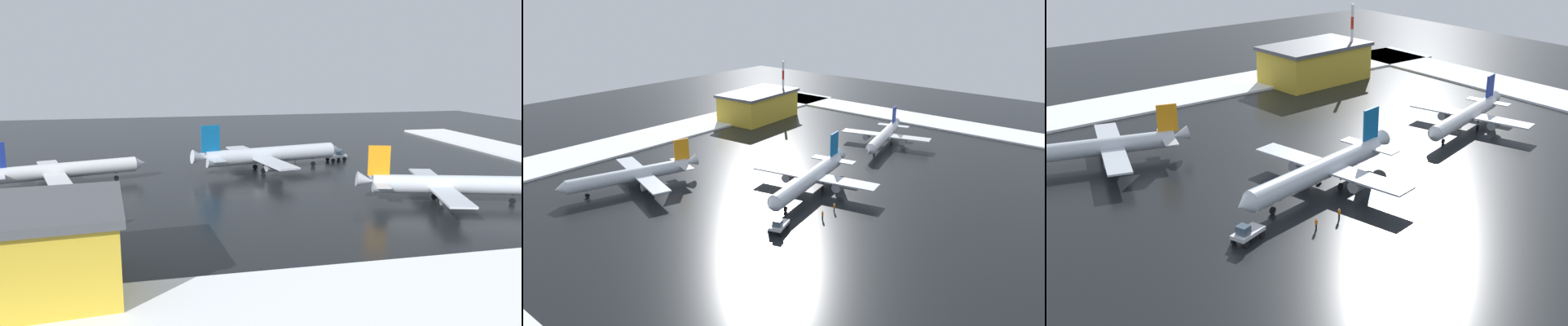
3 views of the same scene
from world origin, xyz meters
TOP-DOWN VIEW (x-y plane):
  - ground_plane at (0.00, 0.00)m, footprint 240.00×240.00m
  - snow_bank_far at (0.00, -50.00)m, footprint 152.00×16.00m
  - snow_bank_left at (-67.00, 0.00)m, footprint 14.00×116.00m
  - airplane_parked_starboard at (3.34, 8.65)m, footprint 32.94×27.57m
  - airplane_far_rear at (25.34, -21.37)m, footprint 29.55×24.86m
  - airplane_distant_tail at (-35.16, 3.70)m, footprint 28.22×23.71m
  - pushback_tug at (20.76, 15.34)m, footprint 5.07×3.60m
  - ground_crew_near_tug at (11.87, 18.19)m, footprint 0.36×0.36m
  - ground_crew_beside_wing at (7.63, 17.81)m, footprint 0.36×0.36m
  - antenna_mast at (-44.48, -39.54)m, footprint 0.70×0.70m
  - cargo_hangar at (-35.28, -42.17)m, footprint 26.12×16.96m

SIDE VIEW (x-z plane):
  - ground_plane at x=0.00m, z-range 0.00..0.00m
  - snow_bank_far at x=0.00m, z-range 0.00..0.48m
  - snow_bank_left at x=-67.00m, z-range 0.00..0.48m
  - ground_crew_near_tug at x=11.87m, z-range 0.12..1.83m
  - ground_crew_beside_wing at x=7.63m, z-range 0.12..1.83m
  - pushback_tug at x=20.76m, z-range 0.03..2.53m
  - airplane_distant_tail at x=-35.16m, z-range -1.44..7.07m
  - airplane_far_rear at x=25.34m, z-range -1.52..7.43m
  - airplane_parked_starboard at x=3.34m, z-range -1.67..8.18m
  - cargo_hangar at x=-35.28m, z-range 0.04..8.84m
  - antenna_mast at x=-44.48m, z-range 0.00..17.59m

